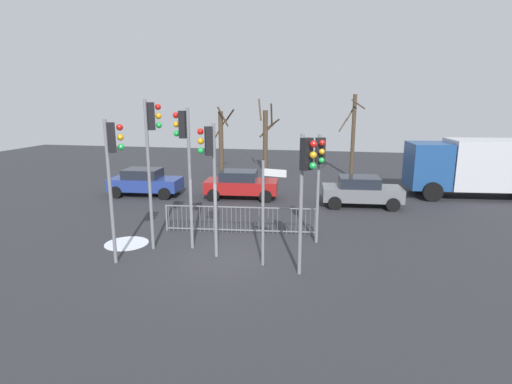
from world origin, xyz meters
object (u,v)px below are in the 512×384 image
Objects in this scene: direction_sign_post at (265,208)px; car_grey_far at (361,191)px; traffic_light_foreground_left at (320,165)px; delivery_truck at (479,165)px; traffic_light_rear_right at (305,174)px; traffic_light_mid_right at (210,161)px; bare_tree_centre at (353,135)px; car_blue_trailing at (145,182)px; traffic_light_rear_left at (151,142)px; traffic_light_mid_left at (185,147)px; bare_tree_left at (221,141)px; traffic_light_foreground_right at (113,160)px; car_red_mid at (241,184)px; bare_tree_right at (266,138)px.

direction_sign_post is 8.96m from car_grey_far.
traffic_light_foreground_left reaches higher than delivery_truck.
traffic_light_rear_right is 0.58× the size of delivery_truck.
traffic_light_mid_right is (-3.39, -1.93, 0.34)m from traffic_light_foreground_left.
traffic_light_foreground_left is 0.90× the size of traffic_light_mid_right.
traffic_light_rear_right is 16.64m from bare_tree_centre.
traffic_light_rear_left is at bearing -65.07° from car_blue_trailing.
bare_tree_left is at bearing 11.57° from traffic_light_mid_left.
car_blue_trailing is at bearing 169.80° from traffic_light_foreground_right.
car_blue_trailing is at bearing -145.75° from bare_tree_centre.
bare_tree_left is (-5.71, 15.47, 0.50)m from direction_sign_post.
traffic_light_mid_left is 9.94m from car_grey_far.
car_red_mid is 0.76× the size of bare_tree_right.
traffic_light_foreground_left is at bearing -73.63° from traffic_light_mid_left.
bare_tree_centre is (-6.40, 4.68, 1.12)m from delivery_truck.
delivery_truck is 15.86m from bare_tree_left.
traffic_light_foreground_right is at bearing -136.60° from car_grey_far.
car_red_mid is 7.53m from bare_tree_left.
bare_tree_right is at bearing 112.73° from direction_sign_post.
traffic_light_mid_left is at bearing 69.17° from traffic_light_rear_left.
car_blue_trailing is 13.78m from bare_tree_centre.
traffic_light_mid_left reaches higher than traffic_light_foreground_left.
traffic_light_foreground_left is 1.00× the size of car_red_mid.
direction_sign_post is at bearing -73.32° from traffic_light_rear_right.
direction_sign_post is 14.86m from delivery_truck.
bare_tree_centre is at bearing -41.50° from delivery_truck.
bare_tree_right is (-12.45, 5.69, 0.70)m from delivery_truck.
car_grey_far and car_red_mid have the same top height.
bare_tree_right is at bearing -127.91° from traffic_light_rear_right.
traffic_light_rear_right is at bearing 69.68° from traffic_light_foreground_left.
traffic_light_mid_left is at bearing -90.23° from bare_tree_right.
delivery_truck is at bearing 6.60° from car_red_mid.
traffic_light_rear_left reaches higher than traffic_light_foreground_left.
car_grey_far and car_blue_trailing have the same top height.
traffic_light_mid_left is 3.54m from direction_sign_post.
car_grey_far is at bearing -38.54° from bare_tree_left.
traffic_light_mid_right reaches higher than traffic_light_foreground_left.
bare_tree_right is (-2.85, 17.03, 0.57)m from direction_sign_post.
direction_sign_post is 9.22m from car_red_mid.
car_blue_trailing is at bearing 12.63° from traffic_light_mid_right.
car_red_mid is (1.21, 7.90, -2.99)m from traffic_light_rear_left.
bare_tree_centre is at bearing -21.64° from traffic_light_mid_left.
traffic_light_mid_left reaches higher than traffic_light_foreground_right.
bare_tree_centre is at bearing 91.94° from direction_sign_post.
traffic_light_foreground_left is at bearing 42.87° from delivery_truck.
traffic_light_rear_left is 14.81m from bare_tree_left.
bare_tree_centre is at bearing 3.53° from bare_tree_left.
bare_tree_left is at bearing 123.48° from direction_sign_post.
traffic_light_rear_left is 1.17× the size of traffic_light_mid_right.
traffic_light_mid_right is at bearing -67.37° from traffic_light_rear_right.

